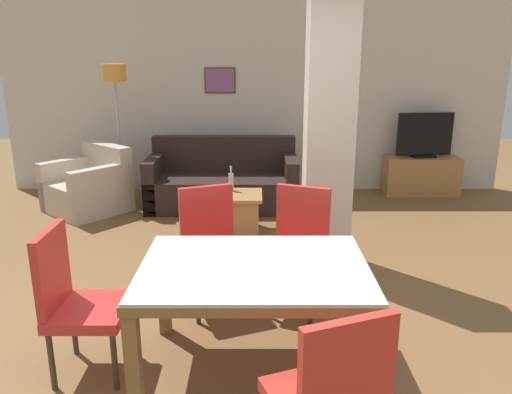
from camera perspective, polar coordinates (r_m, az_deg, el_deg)
The scene contains 14 objects.
ground_plane at distance 3.43m, azimuth -0.05°, elevation -19.14°, with size 18.00×18.00×0.00m, color brown.
back_wall at distance 7.31m, azimuth 0.07°, elevation 11.25°, with size 7.20×0.09×2.70m.
divider_pillar at distance 4.64m, azimuth 8.52°, elevation 8.19°, with size 0.43×0.40×2.70m.
dining_table at distance 3.12m, azimuth -0.05°, elevation -10.33°, with size 1.40×1.02×0.74m.
dining_chair_far_left at distance 3.99m, azimuth -4.98°, elevation -5.32°, with size 0.59×0.59×0.96m.
dining_chair_head_left at distance 3.35m, azimuth -19.80°, elevation -10.69°, with size 0.46×0.46×0.96m.
dining_chair_far_right at distance 3.98m, azimuth 4.99°, elevation -5.37°, with size 0.59×0.59×0.96m.
sofa at distance 6.67m, azimuth -3.61°, elevation 1.52°, with size 1.95×0.93×0.88m.
armchair at distance 6.78m, azimuth -18.33°, elevation 0.91°, with size 1.23×1.22×0.83m.
coffee_table at distance 5.70m, azimuth -3.02°, elevation -1.74°, with size 0.77×0.53×0.44m.
bottle at distance 5.75m, azimuth -2.70°, elevation 1.81°, with size 0.06×0.06×0.29m.
tv_stand at distance 7.60m, azimuth 18.50°, elevation 2.34°, with size 1.05×0.40×0.54m.
tv_screen at distance 7.49m, azimuth 18.89°, elevation 6.64°, with size 0.80×0.24×0.63m.
floor_lamp at distance 6.92m, azimuth -15.62°, elevation 11.99°, with size 0.31×0.31×1.84m.
Camera 1 is at (0.01, -2.79, 1.98)m, focal length 35.00 mm.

